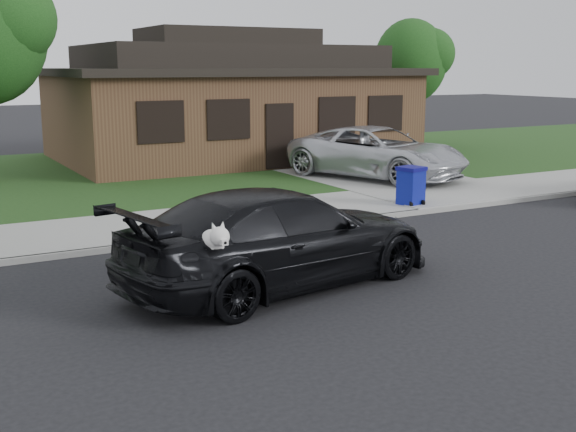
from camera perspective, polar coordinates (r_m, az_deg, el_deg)
ground at (r=12.47m, az=6.93°, el=-4.40°), size 120.00×120.00×0.00m
sidewalk at (r=16.65m, az=-3.12°, el=-0.02°), size 60.00×3.00×0.12m
curb at (r=15.34m, az=-0.69°, el=-1.02°), size 60.00×0.12×0.12m
lawn at (r=24.01m, az=-11.43°, el=3.41°), size 60.00×13.00×0.13m
driveway at (r=23.86m, az=4.70°, el=3.57°), size 4.50×13.00×0.14m
sedan at (r=11.43m, az=-0.65°, el=-1.73°), size 5.73×3.17×1.57m
minivan at (r=21.97m, az=7.09°, el=5.02°), size 4.37×6.08×1.54m
recycling_bin at (r=17.92m, az=9.69°, el=2.40°), size 0.68×0.68×0.93m
house at (r=27.08m, az=-4.72°, el=8.92°), size 12.60×8.60×4.65m
tree_1 at (r=30.79m, az=9.98°, el=12.07°), size 3.15×3.00×5.25m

